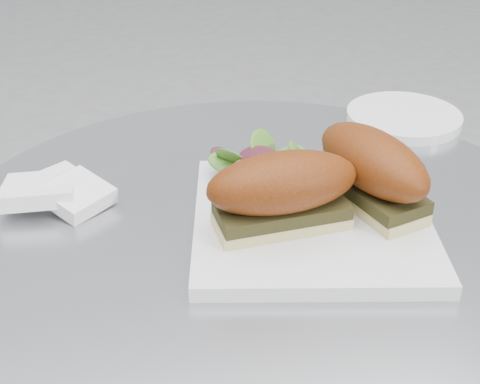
% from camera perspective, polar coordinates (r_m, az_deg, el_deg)
% --- Properties ---
extents(plate, '(0.29, 0.29, 0.02)m').
position_cam_1_polar(plate, '(0.70, 6.10, -2.48)').
color(plate, white).
rests_on(plate, table).
extents(sandwich_left, '(0.16, 0.08, 0.08)m').
position_cam_1_polar(sandwich_left, '(0.66, 3.65, 0.15)').
color(sandwich_left, '#C9BB7E').
rests_on(sandwich_left, plate).
extents(sandwich_right, '(0.11, 0.17, 0.08)m').
position_cam_1_polar(sandwich_right, '(0.71, 11.19, 2.03)').
color(sandwich_right, '#C9BB7E').
rests_on(sandwich_right, plate).
extents(salad, '(0.11, 0.11, 0.05)m').
position_cam_1_polar(salad, '(0.74, 1.42, 2.24)').
color(salad, '#4D872C').
rests_on(salad, plate).
extents(napkin, '(0.14, 0.14, 0.02)m').
position_cam_1_polar(napkin, '(0.77, -15.17, -0.45)').
color(napkin, white).
rests_on(napkin, table).
extents(saucer, '(0.16, 0.16, 0.01)m').
position_cam_1_polar(saucer, '(0.97, 13.80, 6.23)').
color(saucer, white).
rests_on(saucer, table).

